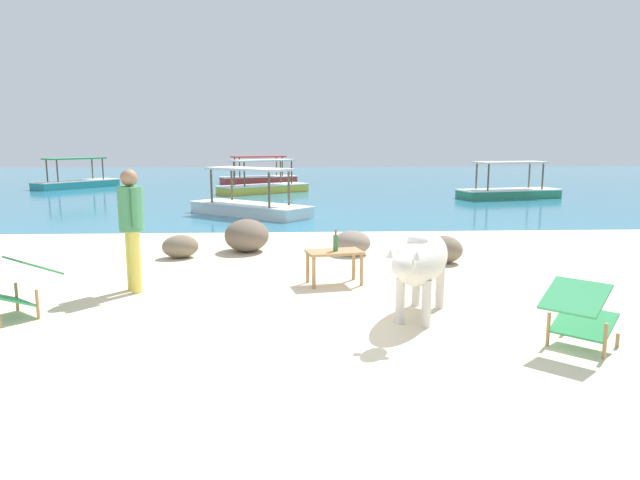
{
  "coord_description": "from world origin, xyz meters",
  "views": [
    {
      "loc": [
        0.03,
        -5.53,
        2.02
      ],
      "look_at": [
        0.45,
        3.0,
        0.55
      ],
      "focal_mm": 32.4,
      "sensor_mm": 36.0,
      "label": 1
    }
  ],
  "objects_px": {
    "boat_white": "(250,205)",
    "boat_red": "(259,177)",
    "boat_green": "(509,190)",
    "deck_chair_far": "(21,283)",
    "person_standing": "(131,221)",
    "boat_teal": "(76,181)",
    "cow": "(421,260)",
    "deck_chair_near": "(579,312)",
    "bottle": "(336,243)",
    "low_bench_table": "(334,256)",
    "boat_yellow": "(263,186)"
  },
  "relations": [
    {
      "from": "cow",
      "to": "boat_green",
      "type": "height_order",
      "value": "boat_green"
    },
    {
      "from": "boat_green",
      "to": "boat_white",
      "type": "xyz_separation_m",
      "value": [
        -8.84,
        -4.35,
        0.0
      ]
    },
    {
      "from": "deck_chair_far",
      "to": "person_standing",
      "type": "relative_size",
      "value": 0.57
    },
    {
      "from": "deck_chair_near",
      "to": "boat_teal",
      "type": "relative_size",
      "value": 0.25
    },
    {
      "from": "boat_red",
      "to": "cow",
      "type": "bearing_deg",
      "value": -105.04
    },
    {
      "from": "bottle",
      "to": "deck_chair_far",
      "type": "height_order",
      "value": "bottle"
    },
    {
      "from": "deck_chair_near",
      "to": "bottle",
      "type": "bearing_deg",
      "value": 82.95
    },
    {
      "from": "low_bench_table",
      "to": "boat_yellow",
      "type": "xyz_separation_m",
      "value": [
        -1.68,
        14.82,
        -0.14
      ]
    },
    {
      "from": "boat_red",
      "to": "person_standing",
      "type": "bearing_deg",
      "value": -114.35
    },
    {
      "from": "deck_chair_near",
      "to": "boat_red",
      "type": "relative_size",
      "value": 0.24
    },
    {
      "from": "boat_white",
      "to": "boat_red",
      "type": "height_order",
      "value": "same"
    },
    {
      "from": "cow",
      "to": "deck_chair_near",
      "type": "height_order",
      "value": "cow"
    },
    {
      "from": "boat_red",
      "to": "boat_teal",
      "type": "relative_size",
      "value": 1.06
    },
    {
      "from": "low_bench_table",
      "to": "boat_white",
      "type": "height_order",
      "value": "boat_white"
    },
    {
      "from": "deck_chair_far",
      "to": "bottle",
      "type": "bearing_deg",
      "value": 151.29
    },
    {
      "from": "low_bench_table",
      "to": "boat_green",
      "type": "relative_size",
      "value": 0.22
    },
    {
      "from": "boat_yellow",
      "to": "boat_teal",
      "type": "height_order",
      "value": "same"
    },
    {
      "from": "bottle",
      "to": "deck_chair_far",
      "type": "bearing_deg",
      "value": -160.59
    },
    {
      "from": "low_bench_table",
      "to": "boat_yellow",
      "type": "distance_m",
      "value": 14.91
    },
    {
      "from": "person_standing",
      "to": "boat_red",
      "type": "xyz_separation_m",
      "value": [
        0.52,
        20.57,
        -0.7
      ]
    },
    {
      "from": "cow",
      "to": "boat_green",
      "type": "bearing_deg",
      "value": -179.3
    },
    {
      "from": "deck_chair_far",
      "to": "boat_white",
      "type": "bearing_deg",
      "value": -150.03
    },
    {
      "from": "cow",
      "to": "person_standing",
      "type": "relative_size",
      "value": 1.08
    },
    {
      "from": "person_standing",
      "to": "boat_white",
      "type": "distance_m",
      "value": 8.23
    },
    {
      "from": "deck_chair_far",
      "to": "boat_teal",
      "type": "distance_m",
      "value": 19.99
    },
    {
      "from": "person_standing",
      "to": "boat_green",
      "type": "xyz_separation_m",
      "value": [
        9.79,
        12.5,
        -0.7
      ]
    },
    {
      "from": "cow",
      "to": "bottle",
      "type": "relative_size",
      "value": 5.94
    },
    {
      "from": "deck_chair_far",
      "to": "boat_teal",
      "type": "height_order",
      "value": "boat_teal"
    },
    {
      "from": "bottle",
      "to": "boat_white",
      "type": "distance_m",
      "value": 8.1
    },
    {
      "from": "boat_white",
      "to": "boat_teal",
      "type": "distance_m",
      "value": 12.75
    },
    {
      "from": "low_bench_table",
      "to": "bottle",
      "type": "xyz_separation_m",
      "value": [
        0.01,
        -0.02,
        0.2
      ]
    },
    {
      "from": "boat_green",
      "to": "boat_red",
      "type": "distance_m",
      "value": 12.3
    },
    {
      "from": "low_bench_table",
      "to": "boat_red",
      "type": "xyz_separation_m",
      "value": [
        -2.17,
        20.31,
        -0.14
      ]
    },
    {
      "from": "cow",
      "to": "boat_yellow",
      "type": "relative_size",
      "value": 0.48
    },
    {
      "from": "person_standing",
      "to": "deck_chair_far",
      "type": "bearing_deg",
      "value": 16.12
    },
    {
      "from": "bottle",
      "to": "boat_yellow",
      "type": "xyz_separation_m",
      "value": [
        -1.7,
        14.83,
        -0.34
      ]
    },
    {
      "from": "bottle",
      "to": "boat_red",
      "type": "height_order",
      "value": "boat_red"
    },
    {
      "from": "deck_chair_far",
      "to": "boat_green",
      "type": "relative_size",
      "value": 0.24
    },
    {
      "from": "boat_red",
      "to": "bottle",
      "type": "bearing_deg",
      "value": -106.78
    },
    {
      "from": "deck_chair_far",
      "to": "boat_green",
      "type": "height_order",
      "value": "boat_green"
    },
    {
      "from": "deck_chair_near",
      "to": "deck_chair_far",
      "type": "distance_m",
      "value": 5.96
    },
    {
      "from": "bottle",
      "to": "boat_red",
      "type": "distance_m",
      "value": 20.45
    },
    {
      "from": "low_bench_table",
      "to": "boat_green",
      "type": "bearing_deg",
      "value": 48.3
    },
    {
      "from": "person_standing",
      "to": "cow",
      "type": "bearing_deg",
      "value": 128.92
    },
    {
      "from": "person_standing",
      "to": "deck_chair_near",
      "type": "bearing_deg",
      "value": 122.11
    },
    {
      "from": "deck_chair_near",
      "to": "person_standing",
      "type": "height_order",
      "value": "person_standing"
    },
    {
      "from": "bottle",
      "to": "boat_green",
      "type": "distance_m",
      "value": 14.16
    },
    {
      "from": "boat_yellow",
      "to": "boat_red",
      "type": "bearing_deg",
      "value": 59.7
    },
    {
      "from": "person_standing",
      "to": "boat_red",
      "type": "height_order",
      "value": "person_standing"
    },
    {
      "from": "boat_green",
      "to": "boat_red",
      "type": "height_order",
      "value": "same"
    }
  ]
}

